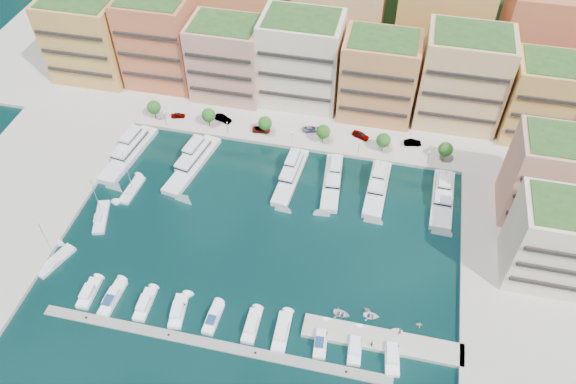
% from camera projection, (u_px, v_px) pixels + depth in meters
% --- Properties ---
extents(ground, '(400.00, 400.00, 0.00)m').
position_uv_depth(ground, '(264.00, 233.00, 131.22)').
color(ground, black).
rests_on(ground, ground).
extents(north_quay, '(220.00, 64.00, 2.00)m').
position_uv_depth(north_quay, '(313.00, 81.00, 172.94)').
color(north_quay, '#9E998E').
rests_on(north_quay, ground).
extents(east_quay, '(34.00, 76.00, 2.00)m').
position_uv_depth(east_quay, '(543.00, 313.00, 116.51)').
color(east_quay, '#9E998E').
rests_on(east_quay, ground).
extents(west_quay, '(34.00, 76.00, 2.00)m').
position_uv_depth(west_quay, '(6.00, 215.00, 135.17)').
color(west_quay, '#9E998E').
rests_on(west_quay, ground).
extents(hillside, '(240.00, 40.00, 58.00)m').
position_uv_depth(hillside, '(338.00, 6.00, 205.24)').
color(hillside, '#223A17').
rests_on(hillside, ground).
extents(south_pontoon, '(72.00, 2.20, 0.35)m').
position_uv_depth(south_pontoon, '(212.00, 344.00, 111.49)').
color(south_pontoon, gray).
rests_on(south_pontoon, ground).
extents(finger_pier, '(32.00, 5.00, 2.00)m').
position_uv_depth(finger_pier, '(382.00, 342.00, 111.90)').
color(finger_pier, '#9E998E').
rests_on(finger_pier, ground).
extents(apartment_0, '(22.00, 16.50, 24.80)m').
position_uv_depth(apartment_0, '(87.00, 38.00, 165.15)').
color(apartment_0, '#C27E47').
rests_on(apartment_0, north_quay).
extents(apartment_1, '(20.00, 16.50, 26.80)m').
position_uv_depth(apartment_1, '(159.00, 40.00, 162.46)').
color(apartment_1, '#B05E3A').
rests_on(apartment_1, north_quay).
extents(apartment_2, '(20.00, 15.50, 22.80)m').
position_uv_depth(apartment_2, '(227.00, 59.00, 159.40)').
color(apartment_2, tan).
rests_on(apartment_2, north_quay).
extents(apartment_3, '(22.00, 16.50, 25.80)m').
position_uv_depth(apartment_3, '(301.00, 60.00, 156.50)').
color(apartment_3, beige).
rests_on(apartment_3, north_quay).
extents(apartment_4, '(20.00, 15.50, 23.80)m').
position_uv_depth(apartment_4, '(379.00, 77.00, 152.57)').
color(apartment_4, '#C17448').
rests_on(apartment_4, north_quay).
extents(apartment_5, '(22.00, 16.50, 26.80)m').
position_uv_depth(apartment_5, '(463.00, 78.00, 149.52)').
color(apartment_5, tan).
rests_on(apartment_5, north_quay).
extents(apartment_6, '(20.00, 15.50, 22.80)m').
position_uv_depth(apartment_6, '(547.00, 100.00, 146.31)').
color(apartment_6, '#C27E47').
rests_on(apartment_6, north_quay).
extents(apartment_east_a, '(18.00, 14.50, 22.80)m').
position_uv_depth(apartment_east_a, '(550.00, 178.00, 126.42)').
color(apartment_east_a, tan).
rests_on(apartment_east_a, east_quay).
extents(apartment_east_b, '(18.00, 14.50, 20.80)m').
position_uv_depth(apartment_east_b, '(557.00, 242.00, 115.03)').
color(apartment_east_b, beige).
rests_on(apartment_east_b, east_quay).
extents(backblock_1, '(26.00, 18.00, 30.00)m').
position_uv_depth(backblock_1, '(243.00, 6.00, 173.19)').
color(backblock_1, '#C17448').
rests_on(backblock_1, north_quay).
extents(backblock_2, '(26.00, 18.00, 30.00)m').
position_uv_depth(backblock_2, '(339.00, 16.00, 168.67)').
color(backblock_2, tan).
rests_on(backblock_2, north_quay).
extents(backblock_3, '(26.00, 18.00, 30.00)m').
position_uv_depth(backblock_3, '(440.00, 28.00, 164.16)').
color(backblock_3, '#C27E47').
rests_on(backblock_3, north_quay).
extents(backblock_4, '(26.00, 18.00, 30.00)m').
position_uv_depth(backblock_4, '(547.00, 40.00, 159.64)').
color(backblock_4, '#B05E3A').
rests_on(backblock_4, north_quay).
extents(tree_0, '(3.80, 3.80, 5.65)m').
position_uv_depth(tree_0, '(154.00, 107.00, 156.35)').
color(tree_0, '#473323').
rests_on(tree_0, north_quay).
extents(tree_1, '(3.80, 3.80, 5.65)m').
position_uv_depth(tree_1, '(209.00, 115.00, 153.94)').
color(tree_1, '#473323').
rests_on(tree_1, north_quay).
extents(tree_2, '(3.80, 3.80, 5.65)m').
position_uv_depth(tree_2, '(265.00, 123.00, 151.53)').
color(tree_2, '#473323').
rests_on(tree_2, north_quay).
extents(tree_3, '(3.80, 3.80, 5.65)m').
position_uv_depth(tree_3, '(323.00, 132.00, 149.12)').
color(tree_3, '#473323').
rests_on(tree_3, north_quay).
extents(tree_4, '(3.80, 3.80, 5.65)m').
position_uv_depth(tree_4, '(383.00, 140.00, 146.72)').
color(tree_4, '#473323').
rests_on(tree_4, north_quay).
extents(tree_5, '(3.80, 3.80, 5.65)m').
position_uv_depth(tree_5, '(446.00, 149.00, 144.31)').
color(tree_5, '#473323').
rests_on(tree_5, north_quay).
extents(lamppost_0, '(0.30, 0.30, 4.20)m').
position_uv_depth(lamppost_0, '(165.00, 117.00, 154.86)').
color(lamppost_0, black).
rests_on(lamppost_0, north_quay).
extents(lamppost_1, '(0.30, 0.30, 4.20)m').
position_uv_depth(lamppost_1, '(227.00, 126.00, 152.15)').
color(lamppost_1, black).
rests_on(lamppost_1, north_quay).
extents(lamppost_2, '(0.30, 0.30, 4.20)m').
position_uv_depth(lamppost_2, '(292.00, 136.00, 149.44)').
color(lamppost_2, black).
rests_on(lamppost_2, north_quay).
extents(lamppost_3, '(0.30, 0.30, 4.20)m').
position_uv_depth(lamppost_3, '(359.00, 145.00, 146.73)').
color(lamppost_3, black).
rests_on(lamppost_3, north_quay).
extents(lamppost_4, '(0.30, 0.30, 4.20)m').
position_uv_depth(lamppost_4, '(429.00, 156.00, 144.03)').
color(lamppost_4, black).
rests_on(lamppost_4, north_quay).
extents(yacht_0, '(7.90, 23.11, 7.30)m').
position_uv_depth(yacht_0, '(130.00, 151.00, 149.12)').
color(yacht_0, silver).
rests_on(yacht_0, ground).
extents(yacht_1, '(8.93, 23.50, 7.30)m').
position_uv_depth(yacht_1, '(193.00, 162.00, 146.37)').
color(yacht_1, silver).
rests_on(yacht_1, ground).
extents(yacht_3, '(5.69, 20.73, 7.30)m').
position_uv_depth(yacht_3, '(291.00, 174.00, 143.20)').
color(yacht_3, silver).
rests_on(yacht_3, ground).
extents(yacht_4, '(5.81, 20.06, 7.30)m').
position_uv_depth(yacht_4, '(333.00, 180.00, 141.86)').
color(yacht_4, silver).
rests_on(yacht_4, ground).
extents(yacht_5, '(5.34, 19.48, 7.30)m').
position_uv_depth(yacht_5, '(378.00, 186.00, 140.23)').
color(yacht_5, silver).
rests_on(yacht_5, ground).
extents(yacht_6, '(5.53, 19.64, 7.30)m').
position_uv_depth(yacht_6, '(443.00, 196.00, 137.77)').
color(yacht_6, silver).
rests_on(yacht_6, ground).
extents(cruiser_0, '(2.95, 7.62, 2.55)m').
position_uv_depth(cruiser_0, '(89.00, 293.00, 119.11)').
color(cruiser_0, white).
rests_on(cruiser_0, ground).
extents(cruiser_1, '(2.95, 9.09, 2.66)m').
position_uv_depth(cruiser_1, '(112.00, 298.00, 118.25)').
color(cruiser_1, white).
rests_on(cruiser_1, ground).
extents(cruiser_2, '(2.86, 7.95, 2.55)m').
position_uv_depth(cruiser_2, '(145.00, 305.00, 117.19)').
color(cruiser_2, white).
rests_on(cruiser_2, ground).
extents(cruiser_3, '(3.76, 8.28, 2.55)m').
position_uv_depth(cruiser_3, '(178.00, 311.00, 116.08)').
color(cruiser_3, white).
rests_on(cruiser_3, ground).
extents(cruiser_4, '(2.75, 7.52, 2.66)m').
position_uv_depth(cruiser_4, '(213.00, 318.00, 114.91)').
color(cruiser_4, white).
rests_on(cruiser_4, ground).
extents(cruiser_5, '(2.75, 7.82, 2.55)m').
position_uv_depth(cruiser_5, '(252.00, 326.00, 113.70)').
color(cruiser_5, white).
rests_on(cruiser_5, ground).
extents(cruiser_6, '(3.06, 9.03, 2.55)m').
position_uv_depth(cruiser_6, '(282.00, 332.00, 112.75)').
color(cruiser_6, white).
rests_on(cruiser_6, ground).
extents(cruiser_7, '(3.13, 8.24, 2.66)m').
position_uv_depth(cruiser_7, '(321.00, 340.00, 111.53)').
color(cruiser_7, white).
rests_on(cruiser_7, ground).
extents(cruiser_8, '(3.13, 8.05, 2.55)m').
position_uv_depth(cruiser_8, '(355.00, 347.00, 110.53)').
color(cruiser_8, white).
rests_on(cruiser_8, ground).
extents(cruiser_9, '(3.72, 9.39, 2.55)m').
position_uv_depth(cruiser_9, '(392.00, 354.00, 109.43)').
color(cruiser_9, white).
rests_on(cruiser_9, ground).
extents(sailboat_1, '(5.74, 10.70, 13.20)m').
position_uv_depth(sailboat_1, '(101.00, 218.00, 134.13)').
color(sailboat_1, silver).
rests_on(sailboat_1, ground).
extents(sailboat_0, '(5.91, 10.08, 13.20)m').
position_uv_depth(sailboat_0, '(56.00, 261.00, 125.18)').
color(sailboat_0, silver).
rests_on(sailboat_0, ground).
extents(sailboat_2, '(3.45, 9.66, 13.20)m').
position_uv_depth(sailboat_2, '(132.00, 190.00, 140.34)').
color(sailboat_2, silver).
rests_on(sailboat_2, ground).
extents(tender_2, '(3.48, 2.52, 0.71)m').
position_uv_depth(tender_2, '(371.00, 316.00, 115.53)').
color(tender_2, white).
rests_on(tender_2, ground).
extents(tender_1, '(2.14, 2.03, 0.89)m').
position_uv_depth(tender_1, '(367.00, 310.00, 116.45)').
color(tender_1, beige).
rests_on(tender_1, ground).
extents(tender_0, '(3.96, 3.07, 0.76)m').
position_uv_depth(tender_0, '(341.00, 314.00, 115.87)').
color(tender_0, silver).
rests_on(tender_0, ground).
extents(tender_3, '(1.53, 1.34, 0.76)m').
position_uv_depth(tender_3, '(419.00, 324.00, 114.17)').
color(tender_3, beige).
rests_on(tender_3, ground).
extents(car_0, '(4.25, 2.63, 1.35)m').
position_uv_depth(car_0, '(178.00, 115.00, 158.77)').
color(car_0, gray).
rests_on(car_0, north_quay).
extents(car_1, '(5.38, 3.30, 1.67)m').
position_uv_depth(car_1, '(223.00, 118.00, 157.53)').
color(car_1, gray).
rests_on(car_1, north_quay).
extents(car_2, '(5.15, 2.69, 1.38)m').
position_uv_depth(car_2, '(261.00, 129.00, 154.45)').
color(car_2, gray).
rests_on(car_2, north_quay).
extents(car_3, '(5.11, 3.15, 1.38)m').
position_uv_depth(car_3, '(311.00, 129.00, 154.60)').
color(car_3, gray).
rests_on(car_3, north_quay).
extents(car_4, '(5.19, 3.75, 1.64)m').
position_uv_depth(car_4, '(361.00, 135.00, 152.66)').
color(car_4, gray).
rests_on(car_4, north_quay).
extents(car_5, '(4.80, 2.43, 1.51)m').
position_uv_depth(car_5, '(413.00, 143.00, 150.60)').
color(car_5, gray).
rests_on(car_5, north_quay).
extents(person_0, '(0.66, 0.68, 1.57)m').
position_uv_depth(person_0, '(372.00, 344.00, 109.65)').
color(person_0, '#293B53').
rests_on(person_0, finger_pier).
extents(person_1, '(1.17, 1.12, 1.89)m').
position_uv_depth(person_1, '(399.00, 331.00, 111.38)').
color(person_1, '#49342C').
rests_on(person_1, finger_pier).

